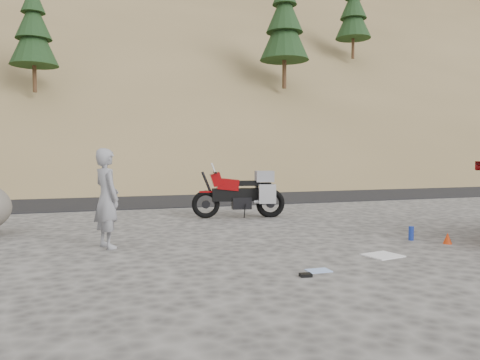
{
  "coord_description": "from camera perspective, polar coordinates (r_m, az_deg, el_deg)",
  "views": [
    {
      "loc": [
        -2.13,
        -7.76,
        1.53
      ],
      "look_at": [
        1.04,
        1.66,
        1.0
      ],
      "focal_mm": 35.0,
      "sensor_mm": 36.0,
      "label": 1
    }
  ],
  "objects": [
    {
      "name": "ground",
      "position": [
        8.19,
        -3.25,
        -7.73
      ],
      "size": [
        140.0,
        140.0,
        0.0
      ],
      "primitive_type": "plane",
      "color": "#484643",
      "rests_on": "ground"
    },
    {
      "name": "road",
      "position": [
        16.96,
        -11.35,
        -2.17
      ],
      "size": [
        120.0,
        7.0,
        0.05
      ],
      "primitive_type": "cube",
      "color": "black",
      "rests_on": "ground"
    },
    {
      "name": "hillside",
      "position": [
        49.6,
        -16.37,
        14.05
      ],
      "size": [
        120.0,
        73.0,
        46.72
      ],
      "color": "brown",
      "rests_on": "ground"
    },
    {
      "name": "motorcycle",
      "position": [
        11.41,
        0.38,
        -1.7
      ],
      "size": [
        2.28,
        0.91,
        1.36
      ],
      "rotation": [
        0.0,
        0.0,
        -0.19
      ],
      "color": "black",
      "rests_on": "ground"
    },
    {
      "name": "man",
      "position": [
        8.12,
        -15.85,
        -7.93
      ],
      "size": [
        0.59,
        0.7,
        1.64
      ],
      "primitive_type": "imported",
      "rotation": [
        0.0,
        0.0,
        1.95
      ],
      "color": "gray",
      "rests_on": "ground"
    },
    {
      "name": "gear_white_cloth",
      "position": [
        7.51,
        17.0,
        -8.78
      ],
      "size": [
        0.59,
        0.54,
        0.02
      ],
      "primitive_type": "cube",
      "rotation": [
        0.0,
        0.0,
        0.2
      ],
      "color": "white",
      "rests_on": "ground"
    },
    {
      "name": "gear_bottle",
      "position": [
        8.99,
        20.14,
        -6.12
      ],
      "size": [
        0.11,
        0.11,
        0.25
      ],
      "primitive_type": "cylinder",
      "rotation": [
        0.0,
        0.0,
        -0.28
      ],
      "color": "#193199",
      "rests_on": "ground"
    },
    {
      "name": "gear_funnel",
      "position": [
        8.87,
        23.98,
        -6.5
      ],
      "size": [
        0.16,
        0.16,
        0.2
      ],
      "primitive_type": "cone",
      "rotation": [
        0.0,
        0.0,
        -0.05
      ],
      "color": "red",
      "rests_on": "ground"
    },
    {
      "name": "gear_glove_a",
      "position": [
        6.06,
        8.01,
        -11.4
      ],
      "size": [
        0.16,
        0.12,
        0.04
      ],
      "primitive_type": "cube",
      "rotation": [
        0.0,
        0.0,
        -0.11
      ],
      "color": "black",
      "rests_on": "ground"
    },
    {
      "name": "gear_blue_cloth",
      "position": [
        6.37,
        9.56,
        -10.84
      ],
      "size": [
        0.31,
        0.23,
        0.01
      ],
      "primitive_type": "cube",
      "rotation": [
        0.0,
        0.0,
        -0.01
      ],
      "color": "#99B6ED",
      "rests_on": "ground"
    }
  ]
}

